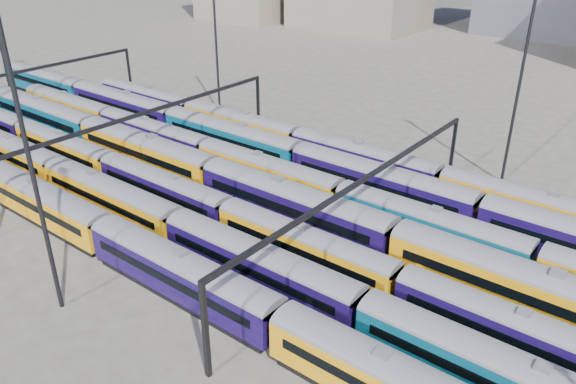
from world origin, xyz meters
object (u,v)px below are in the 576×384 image
Objects in this scene: rake_1 at (111,194)px; mast_2 at (27,147)px; rake_2 at (163,186)px; rake_0 at (181,270)px.

rake_1 is 3.95× the size of mast_2.
rake_1 is 1.07× the size of rake_2.
rake_0 is 1.53× the size of rake_2.
rake_0 is at bearing -17.06° from rake_1.
rake_0 is 17.13m from rake_2.
rake_1 reaches higher than rake_2.
rake_0 is 17.04m from rake_1.
mast_2 is at bearing -67.65° from rake_2.
rake_0 reaches higher than rake_2.
rake_2 is at bearing 64.45° from rake_1.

